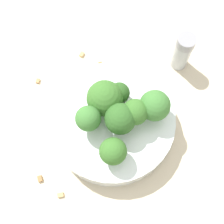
% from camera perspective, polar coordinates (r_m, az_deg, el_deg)
% --- Properties ---
extents(ground_plane, '(3.00, 3.00, 0.00)m').
position_cam_1_polar(ground_plane, '(0.55, 0.00, -2.66)').
color(ground_plane, beige).
extents(bowl, '(0.21, 0.21, 0.04)m').
position_cam_1_polar(bowl, '(0.53, 0.00, -1.95)').
color(bowl, silver).
rests_on(bowl, ground_plane).
extents(broccoli_floret_0, '(0.05, 0.05, 0.06)m').
position_cam_1_polar(broccoli_floret_0, '(0.48, 7.80, 1.12)').
color(broccoli_floret_0, '#84AD66').
rests_on(broccoli_floret_0, bowl).
extents(broccoli_floret_1, '(0.04, 0.04, 0.06)m').
position_cam_1_polar(broccoli_floret_1, '(0.47, 4.26, -0.06)').
color(broccoli_floret_1, '#8EB770').
rests_on(broccoli_floret_1, bowl).
extents(broccoli_floret_2, '(0.05, 0.05, 0.06)m').
position_cam_1_polar(broccoli_floret_2, '(0.47, 1.52, -1.29)').
color(broccoli_floret_2, '#8EB770').
rests_on(broccoli_floret_2, bowl).
extents(broccoli_floret_3, '(0.06, 0.06, 0.06)m').
position_cam_1_polar(broccoli_floret_3, '(0.49, -1.34, 2.48)').
color(broccoli_floret_3, '#8EB770').
rests_on(broccoli_floret_3, bowl).
extents(broccoli_floret_4, '(0.03, 0.03, 0.04)m').
position_cam_1_polar(broccoli_floret_4, '(0.50, 1.33, 3.43)').
color(broccoli_floret_4, '#8EB770').
rests_on(broccoli_floret_4, bowl).
extents(broccoli_floret_5, '(0.04, 0.04, 0.06)m').
position_cam_1_polar(broccoli_floret_5, '(0.47, -4.38, -1.26)').
color(broccoli_floret_5, '#7A9E5B').
rests_on(broccoli_floret_5, bowl).
extents(broccoli_floret_6, '(0.04, 0.04, 0.05)m').
position_cam_1_polar(broccoli_floret_6, '(0.46, 0.19, -7.26)').
color(broccoli_floret_6, '#7A9E5B').
rests_on(broccoli_floret_6, bowl).
extents(pepper_shaker, '(0.03, 0.03, 0.08)m').
position_cam_1_polar(pepper_shaker, '(0.57, 12.74, 10.71)').
color(pepper_shaker, '#B2B7BC').
rests_on(pepper_shaker, ground_plane).
extents(almond_crumb_0, '(0.01, 0.01, 0.01)m').
position_cam_1_polar(almond_crumb_0, '(0.59, -2.18, 8.95)').
color(almond_crumb_0, olive).
rests_on(almond_crumb_0, ground_plane).
extents(almond_crumb_1, '(0.01, 0.01, 0.01)m').
position_cam_1_polar(almond_crumb_1, '(0.60, -5.56, 10.53)').
color(almond_crumb_1, tan).
rests_on(almond_crumb_1, ground_plane).
extents(almond_crumb_2, '(0.01, 0.01, 0.01)m').
position_cam_1_polar(almond_crumb_2, '(0.53, -13.08, -11.77)').
color(almond_crumb_2, olive).
rests_on(almond_crumb_2, ground_plane).
extents(almond_crumb_3, '(0.01, 0.01, 0.01)m').
position_cam_1_polar(almond_crumb_3, '(0.52, -9.42, -14.72)').
color(almond_crumb_3, tan).
rests_on(almond_crumb_3, ground_plane).
extents(almond_crumb_4, '(0.01, 0.01, 0.01)m').
position_cam_1_polar(almond_crumb_4, '(0.59, -13.43, 5.61)').
color(almond_crumb_4, '#AD7F4C').
rests_on(almond_crumb_4, ground_plane).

